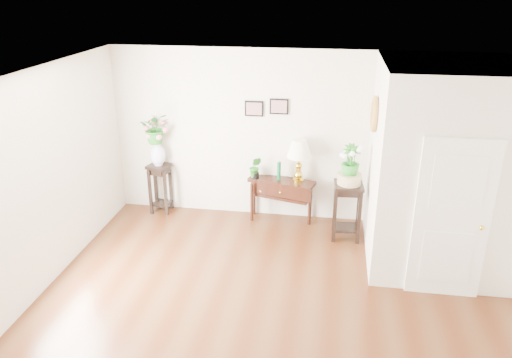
% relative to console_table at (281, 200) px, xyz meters
% --- Properties ---
extents(floor, '(6.00, 5.50, 0.02)m').
position_rel_console_table_xyz_m(floor, '(0.17, -2.57, -0.36)').
color(floor, '#4E2D17').
rests_on(floor, ground).
extents(ceiling, '(6.00, 5.50, 0.02)m').
position_rel_console_table_xyz_m(ceiling, '(0.17, -2.57, 2.44)').
color(ceiling, white).
rests_on(ceiling, ground).
extents(wall_back, '(6.00, 0.02, 2.80)m').
position_rel_console_table_xyz_m(wall_back, '(0.17, 0.18, 1.04)').
color(wall_back, silver).
rests_on(wall_back, ground).
extents(wall_left, '(0.02, 5.50, 2.80)m').
position_rel_console_table_xyz_m(wall_left, '(-2.83, -2.57, 1.04)').
color(wall_left, silver).
rests_on(wall_left, ground).
extents(partition, '(1.80, 1.95, 2.80)m').
position_rel_console_table_xyz_m(partition, '(2.27, -0.79, 1.04)').
color(partition, silver).
rests_on(partition, floor).
extents(door, '(0.90, 0.05, 2.10)m').
position_rel_console_table_xyz_m(door, '(2.27, -1.79, 0.69)').
color(door, white).
rests_on(door, floor).
extents(art_print_left, '(0.30, 0.02, 0.25)m').
position_rel_console_table_xyz_m(art_print_left, '(-0.48, 0.16, 1.49)').
color(art_print_left, black).
rests_on(art_print_left, wall_back).
extents(art_print_right, '(0.30, 0.02, 0.25)m').
position_rel_console_table_xyz_m(art_print_right, '(-0.08, 0.16, 1.54)').
color(art_print_right, black).
rests_on(art_print_right, wall_back).
extents(wall_ornament, '(0.07, 0.51, 0.51)m').
position_rel_console_table_xyz_m(wall_ornament, '(1.33, -0.67, 1.69)').
color(wall_ornament, '#A57840').
rests_on(wall_ornament, partition).
extents(console_table, '(1.13, 0.63, 0.72)m').
position_rel_console_table_xyz_m(console_table, '(0.00, 0.00, 0.00)').
color(console_table, black).
rests_on(console_table, floor).
extents(table_lamp, '(0.51, 0.51, 0.71)m').
position_rel_console_table_xyz_m(table_lamp, '(0.27, 0.00, 0.71)').
color(table_lamp, gold).
rests_on(table_lamp, console_table).
extents(green_vase, '(0.08, 0.08, 0.30)m').
position_rel_console_table_xyz_m(green_vase, '(-0.05, 0.00, 0.53)').
color(green_vase, '#0A4E28').
rests_on(green_vase, console_table).
extents(potted_plant, '(0.20, 0.16, 0.36)m').
position_rel_console_table_xyz_m(potted_plant, '(-0.44, 0.00, 0.54)').
color(potted_plant, '#247B21').
rests_on(potted_plant, console_table).
extents(plant_stand_a, '(0.41, 0.41, 0.86)m').
position_rel_console_table_xyz_m(plant_stand_a, '(-2.09, 0.00, 0.07)').
color(plant_stand_a, black).
rests_on(plant_stand_a, floor).
extents(porcelain_vase, '(0.25, 0.25, 0.43)m').
position_rel_console_table_xyz_m(porcelain_vase, '(-2.09, 0.00, 0.72)').
color(porcelain_vase, white).
rests_on(porcelain_vase, plant_stand_a).
extents(lily_arrangement, '(0.57, 0.53, 0.53)m').
position_rel_console_table_xyz_m(lily_arrangement, '(-2.09, 0.00, 1.16)').
color(lily_arrangement, '#247B21').
rests_on(lily_arrangement, porcelain_vase).
extents(plant_stand_b, '(0.46, 0.46, 0.90)m').
position_rel_console_table_xyz_m(plant_stand_b, '(1.07, -0.45, 0.09)').
color(plant_stand_b, black).
rests_on(plant_stand_b, floor).
extents(ceramic_bowl, '(0.39, 0.39, 0.16)m').
position_rel_console_table_xyz_m(ceramic_bowl, '(1.07, -0.45, 0.62)').
color(ceramic_bowl, beige).
rests_on(ceramic_bowl, plant_stand_b).
extents(narcissus, '(0.34, 0.34, 0.50)m').
position_rel_console_table_xyz_m(narcissus, '(1.07, -0.45, 0.91)').
color(narcissus, '#247B21').
rests_on(narcissus, ceramic_bowl).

